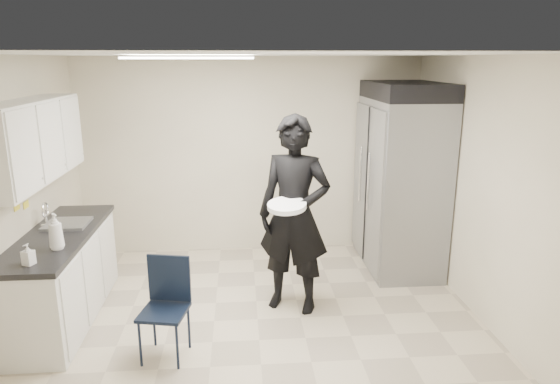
{
  "coord_description": "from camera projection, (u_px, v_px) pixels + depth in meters",
  "views": [
    {
      "loc": [
        -0.14,
        -4.57,
        2.56
      ],
      "look_at": [
        0.24,
        0.2,
        1.28
      ],
      "focal_mm": 32.0,
      "sensor_mm": 36.0,
      "label": 1
    }
  ],
  "objects": [
    {
      "name": "floor",
      "position": [
        258.0,
        319.0,
        5.07
      ],
      "size": [
        4.5,
        4.5,
        0.0
      ],
      "primitive_type": "plane",
      "color": "#BCAF94",
      "rests_on": "ground"
    },
    {
      "name": "ceiling",
      "position": [
        254.0,
        54.0,
        4.4
      ],
      "size": [
        4.5,
        4.5,
        0.0
      ],
      "primitive_type": "plane",
      "rotation": [
        3.14,
        0.0,
        0.0
      ],
      "color": "white",
      "rests_on": "back_wall"
    },
    {
      "name": "back_wall",
      "position": [
        251.0,
        157.0,
        6.66
      ],
      "size": [
        4.5,
        0.0,
        4.5
      ],
      "primitive_type": "plane",
      "rotation": [
        1.57,
        0.0,
        0.0
      ],
      "color": "beige",
      "rests_on": "floor"
    },
    {
      "name": "left_wall",
      "position": [
        10.0,
        201.0,
        4.56
      ],
      "size": [
        0.0,
        4.0,
        4.0
      ],
      "primitive_type": "plane",
      "rotation": [
        1.57,
        0.0,
        1.57
      ],
      "color": "beige",
      "rests_on": "floor"
    },
    {
      "name": "right_wall",
      "position": [
        484.0,
        191.0,
        4.91
      ],
      "size": [
        0.0,
        4.0,
        4.0
      ],
      "primitive_type": "plane",
      "rotation": [
        1.57,
        0.0,
        -1.57
      ],
      "color": "beige",
      "rests_on": "floor"
    },
    {
      "name": "ceiling_panel",
      "position": [
        190.0,
        58.0,
        4.75
      ],
      "size": [
        1.2,
        0.6,
        0.02
      ],
      "primitive_type": "cube",
      "color": "white",
      "rests_on": "ceiling"
    },
    {
      "name": "lower_counter",
      "position": [
        62.0,
        279.0,
        5.0
      ],
      "size": [
        0.6,
        1.9,
        0.86
      ],
      "primitive_type": "cube",
      "color": "silver",
      "rests_on": "floor"
    },
    {
      "name": "countertop",
      "position": [
        57.0,
        236.0,
        4.88
      ],
      "size": [
        0.64,
        1.95,
        0.05
      ],
      "primitive_type": "cube",
      "color": "black",
      "rests_on": "lower_counter"
    },
    {
      "name": "sink",
      "position": [
        68.0,
        229.0,
        5.13
      ],
      "size": [
        0.42,
        0.4,
        0.14
      ],
      "primitive_type": "cube",
      "color": "gray",
      "rests_on": "countertop"
    },
    {
      "name": "faucet",
      "position": [
        46.0,
        215.0,
        5.07
      ],
      "size": [
        0.02,
        0.02,
        0.24
      ],
      "primitive_type": "cylinder",
      "color": "silver",
      "rests_on": "countertop"
    },
    {
      "name": "upper_cabinets",
      "position": [
        31.0,
        141.0,
        4.63
      ],
      "size": [
        0.35,
        1.8,
        0.75
      ],
      "primitive_type": "cube",
      "color": "silver",
      "rests_on": "left_wall"
    },
    {
      "name": "towel_dispenser",
      "position": [
        67.0,
        143.0,
        5.78
      ],
      "size": [
        0.22,
        0.3,
        0.35
      ],
      "primitive_type": "cube",
      "color": "black",
      "rests_on": "left_wall"
    },
    {
      "name": "notice_sticker_left",
      "position": [
        17.0,
        207.0,
        4.68
      ],
      "size": [
        0.0,
        0.12,
        0.07
      ],
      "primitive_type": "cube",
      "color": "yellow",
      "rests_on": "left_wall"
    },
    {
      "name": "notice_sticker_right",
      "position": [
        26.0,
        205.0,
        4.88
      ],
      "size": [
        0.0,
        0.12,
        0.07
      ],
      "primitive_type": "cube",
      "color": "yellow",
      "rests_on": "left_wall"
    },
    {
      "name": "commercial_fridge",
      "position": [
        400.0,
        185.0,
        6.17
      ],
      "size": [
        0.8,
        1.35,
        2.1
      ],
      "primitive_type": "cube",
      "color": "gray",
      "rests_on": "floor"
    },
    {
      "name": "fridge_compressor",
      "position": [
        406.0,
        91.0,
        5.88
      ],
      "size": [
        0.8,
        1.35,
        0.2
      ],
      "primitive_type": "cube",
      "color": "black",
      "rests_on": "commercial_fridge"
    },
    {
      "name": "folding_chair",
      "position": [
        164.0,
        312.0,
        4.32
      ],
      "size": [
        0.46,
        0.46,
        0.87
      ],
      "primitive_type": "cube",
      "rotation": [
        0.0,
        0.0,
        -0.21
      ],
      "color": "black",
      "rests_on": "floor"
    },
    {
      "name": "man_tuxedo",
      "position": [
        294.0,
        215.0,
        5.08
      ],
      "size": [
        0.89,
        0.75,
        2.04
      ],
      "primitive_type": "imported",
      "rotation": [
        0.0,
        0.0,
        -0.4
      ],
      "color": "black",
      "rests_on": "floor"
    },
    {
      "name": "bucket_lid",
      "position": [
        287.0,
        206.0,
        4.8
      ],
      "size": [
        0.5,
        0.5,
        0.05
      ],
      "primitive_type": "cylinder",
      "rotation": [
        0.0,
        0.0,
        -0.4
      ],
      "color": "silver",
      "rests_on": "man_tuxedo"
    },
    {
      "name": "soap_bottle_a",
      "position": [
        56.0,
        231.0,
        4.44
      ],
      "size": [
        0.18,
        0.18,
        0.33
      ],
      "primitive_type": "imported",
      "rotation": [
        0.0,
        0.0,
        0.64
      ],
      "color": "white",
      "rests_on": "countertop"
    },
    {
      "name": "soap_bottle_b",
      "position": [
        28.0,
        254.0,
        4.11
      ],
      "size": [
        0.11,
        0.11,
        0.18
      ],
      "primitive_type": "imported",
      "rotation": [
        0.0,
        0.0,
        -0.38
      ],
      "color": "#A0A2AC",
      "rests_on": "countertop"
    }
  ]
}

